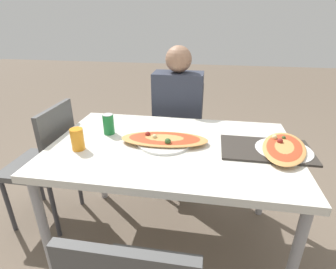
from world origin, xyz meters
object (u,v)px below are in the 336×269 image
drink_glass (77,139)px  person_seated (178,111)px  soda_can (109,124)px  pizza_main (164,140)px  dining_table (172,155)px  chair_side_left (47,159)px  pizza_second (284,148)px  chair_far_seated (179,129)px

drink_glass → person_seated: bearing=60.6°
person_seated → soda_can: 0.66m
pizza_main → drink_glass: drink_glass is taller
dining_table → drink_glass: drink_glass is taller
chair_side_left → pizza_second: size_ratio=1.91×
pizza_main → pizza_second: pizza_main is taller
dining_table → pizza_second: 0.61m
chair_far_seated → person_seated: (0.00, -0.11, 0.20)m
soda_can → drink_glass: 0.24m
chair_far_seated → drink_glass: size_ratio=7.29×
chair_side_left → soda_can: 0.55m
person_seated → pizza_second: 0.91m
chair_side_left → drink_glass: bearing=-120.5°
chair_far_seated → pizza_second: (0.65, -0.74, 0.25)m
pizza_main → soda_can: soda_can is taller
soda_can → chair_far_seated: bearing=62.2°
soda_can → pizza_second: soda_can is taller
soda_can → pizza_main: bearing=-11.7°
chair_side_left → drink_glass: size_ratio=7.29×
dining_table → soda_can: soda_can is taller
dining_table → pizza_main: size_ratio=2.67×
soda_can → drink_glass: size_ratio=1.04×
dining_table → person_seated: (-0.05, 0.65, 0.04)m
dining_table → chair_side_left: 0.89m
chair_far_seated → pizza_main: 0.78m
chair_far_seated → soda_can: 0.81m
pizza_main → soda_can: (-0.36, 0.07, 0.04)m
chair_far_seated → dining_table: bearing=93.9°
soda_can → pizza_second: bearing=-4.2°
dining_table → chair_far_seated: bearing=93.9°
chair_far_seated → drink_glass: 1.04m
drink_glass → chair_side_left: bearing=149.5°
chair_side_left → drink_glass: (0.38, -0.22, 0.29)m
dining_table → chair_side_left: size_ratio=1.55×
chair_far_seated → person_seated: person_seated is taller
person_seated → soda_can: person_seated is taller
chair_far_seated → pizza_main: chair_far_seated is taller
dining_table → pizza_main: bearing=159.5°
chair_far_seated → pizza_main: bearing=90.4°
person_seated → dining_table: bearing=94.6°
drink_glass → pizza_second: 1.10m
chair_far_seated → chair_side_left: bearing=39.4°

